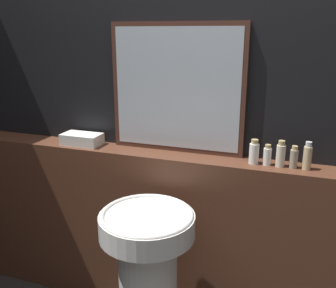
{
  "coord_description": "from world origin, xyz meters",
  "views": [
    {
      "loc": [
        0.57,
        -0.69,
        1.61
      ],
      "look_at": [
        -0.03,
        1.02,
        1.07
      ],
      "focal_mm": 40.0,
      "sensor_mm": 36.0,
      "label": 1
    }
  ],
  "objects_px": {
    "pedestal_sink": "(148,277)",
    "lotion_bottle": "(281,155)",
    "hand_soap_bottle": "(307,157)",
    "towel_stack": "(82,139)",
    "conditioner_bottle": "(267,156)",
    "body_wash_bottle": "(294,158)",
    "shampoo_bottle": "(254,152)",
    "mirror": "(177,89)"
  },
  "relations": [
    {
      "from": "mirror",
      "to": "hand_soap_bottle",
      "type": "distance_m",
      "value": 0.74
    },
    {
      "from": "body_wash_bottle",
      "to": "hand_soap_bottle",
      "type": "relative_size",
      "value": 0.81
    },
    {
      "from": "lotion_bottle",
      "to": "body_wash_bottle",
      "type": "xyz_separation_m",
      "value": [
        0.06,
        0.0,
        -0.01
      ]
    },
    {
      "from": "pedestal_sink",
      "to": "towel_stack",
      "type": "distance_m",
      "value": 0.87
    },
    {
      "from": "pedestal_sink",
      "to": "shampoo_bottle",
      "type": "xyz_separation_m",
      "value": [
        0.42,
        0.38,
        0.56
      ]
    },
    {
      "from": "towel_stack",
      "to": "lotion_bottle",
      "type": "height_order",
      "value": "lotion_bottle"
    },
    {
      "from": "towel_stack",
      "to": "conditioner_bottle",
      "type": "bearing_deg",
      "value": 0.0
    },
    {
      "from": "mirror",
      "to": "towel_stack",
      "type": "distance_m",
      "value": 0.64
    },
    {
      "from": "pedestal_sink",
      "to": "hand_soap_bottle",
      "type": "relative_size",
      "value": 6.04
    },
    {
      "from": "pedestal_sink",
      "to": "conditioner_bottle",
      "type": "xyz_separation_m",
      "value": [
        0.48,
        0.38,
        0.55
      ]
    },
    {
      "from": "mirror",
      "to": "towel_stack",
      "type": "bearing_deg",
      "value": -172.47
    },
    {
      "from": "conditioner_bottle",
      "to": "body_wash_bottle",
      "type": "xyz_separation_m",
      "value": [
        0.12,
        0.0,
        0.0
      ]
    },
    {
      "from": "pedestal_sink",
      "to": "lotion_bottle",
      "type": "distance_m",
      "value": 0.87
    },
    {
      "from": "hand_soap_bottle",
      "to": "shampoo_bottle",
      "type": "bearing_deg",
      "value": 180.0
    },
    {
      "from": "shampoo_bottle",
      "to": "towel_stack",
      "type": "bearing_deg",
      "value": 180.0
    },
    {
      "from": "towel_stack",
      "to": "body_wash_bottle",
      "type": "height_order",
      "value": "body_wash_bottle"
    },
    {
      "from": "mirror",
      "to": "body_wash_bottle",
      "type": "height_order",
      "value": "mirror"
    },
    {
      "from": "lotion_bottle",
      "to": "conditioner_bottle",
      "type": "bearing_deg",
      "value": 180.0
    },
    {
      "from": "shampoo_bottle",
      "to": "lotion_bottle",
      "type": "xyz_separation_m",
      "value": [
        0.13,
        0.0,
        0.0
      ]
    },
    {
      "from": "towel_stack",
      "to": "conditioner_bottle",
      "type": "height_order",
      "value": "conditioner_bottle"
    },
    {
      "from": "mirror",
      "to": "shampoo_bottle",
      "type": "distance_m",
      "value": 0.52
    },
    {
      "from": "pedestal_sink",
      "to": "hand_soap_bottle",
      "type": "xyz_separation_m",
      "value": [
        0.67,
        0.38,
        0.56
      ]
    },
    {
      "from": "shampoo_bottle",
      "to": "lotion_bottle",
      "type": "height_order",
      "value": "lotion_bottle"
    },
    {
      "from": "towel_stack",
      "to": "shampoo_bottle",
      "type": "bearing_deg",
      "value": 0.0
    },
    {
      "from": "towel_stack",
      "to": "conditioner_bottle",
      "type": "distance_m",
      "value": 1.05
    },
    {
      "from": "conditioner_bottle",
      "to": "shampoo_bottle",
      "type": "bearing_deg",
      "value": 180.0
    },
    {
      "from": "body_wash_bottle",
      "to": "shampoo_bottle",
      "type": "bearing_deg",
      "value": 180.0
    },
    {
      "from": "towel_stack",
      "to": "body_wash_bottle",
      "type": "relative_size",
      "value": 2.06
    },
    {
      "from": "hand_soap_bottle",
      "to": "body_wash_bottle",
      "type": "bearing_deg",
      "value": 180.0
    },
    {
      "from": "shampoo_bottle",
      "to": "lotion_bottle",
      "type": "distance_m",
      "value": 0.13
    },
    {
      "from": "body_wash_bottle",
      "to": "lotion_bottle",
      "type": "bearing_deg",
      "value": 180.0
    },
    {
      "from": "shampoo_bottle",
      "to": "conditioner_bottle",
      "type": "distance_m",
      "value": 0.07
    },
    {
      "from": "mirror",
      "to": "lotion_bottle",
      "type": "distance_m",
      "value": 0.63
    },
    {
      "from": "mirror",
      "to": "hand_soap_bottle",
      "type": "height_order",
      "value": "mirror"
    },
    {
      "from": "towel_stack",
      "to": "conditioner_bottle",
      "type": "xyz_separation_m",
      "value": [
        1.05,
        0.0,
        0.02
      ]
    },
    {
      "from": "conditioner_bottle",
      "to": "lotion_bottle",
      "type": "distance_m",
      "value": 0.06
    },
    {
      "from": "towel_stack",
      "to": "lotion_bottle",
      "type": "bearing_deg",
      "value": 0.0
    },
    {
      "from": "mirror",
      "to": "shampoo_bottle",
      "type": "bearing_deg",
      "value": -9.66
    },
    {
      "from": "conditioner_bottle",
      "to": "lotion_bottle",
      "type": "xyz_separation_m",
      "value": [
        0.06,
        0.0,
        0.01
      ]
    },
    {
      "from": "hand_soap_bottle",
      "to": "pedestal_sink",
      "type": "bearing_deg",
      "value": -150.12
    },
    {
      "from": "conditioner_bottle",
      "to": "body_wash_bottle",
      "type": "height_order",
      "value": "body_wash_bottle"
    },
    {
      "from": "conditioner_bottle",
      "to": "hand_soap_bottle",
      "type": "bearing_deg",
      "value": 0.0
    }
  ]
}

